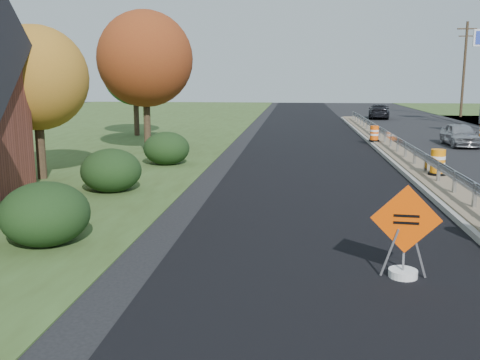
# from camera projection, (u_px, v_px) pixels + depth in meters

# --- Properties ---
(ground) EXTENTS (140.00, 140.00, 0.00)m
(ground) POSITION_uv_depth(u_px,v_px,m) (453.00, 199.00, 17.44)
(ground) COLOR black
(ground) RESTS_ON ground
(milled_overlay) EXTENTS (7.20, 120.00, 0.01)m
(milled_overlay) POSITION_uv_depth(u_px,v_px,m) (310.00, 154.00, 27.66)
(milled_overlay) COLOR black
(milled_overlay) RESTS_ON ground
(median) EXTENTS (1.60, 55.00, 0.23)m
(median) POSITION_uv_depth(u_px,v_px,m) (405.00, 160.00, 25.23)
(median) COLOR gray
(median) RESTS_ON ground
(guardrail) EXTENTS (0.10, 46.15, 0.72)m
(guardrail) POSITION_uv_depth(u_px,v_px,m) (402.00, 144.00, 26.09)
(guardrail) COLOR silver
(guardrail) RESTS_ON median
(utility_pole_north) EXTENTS (1.90, 0.26, 9.40)m
(utility_pole_north) POSITION_uv_depth(u_px,v_px,m) (464.00, 68.00, 53.44)
(utility_pole_north) COLOR #473523
(utility_pole_north) RESTS_ON ground
(hedge_south) EXTENTS (2.09, 2.09, 1.52)m
(hedge_south) POSITION_uv_depth(u_px,v_px,m) (45.00, 214.00, 12.56)
(hedge_south) COLOR black
(hedge_south) RESTS_ON ground
(hedge_mid) EXTENTS (2.09, 2.09, 1.52)m
(hedge_mid) POSITION_uv_depth(u_px,v_px,m) (111.00, 170.00, 18.47)
(hedge_mid) COLOR black
(hedge_mid) RESTS_ON ground
(hedge_north) EXTENTS (2.09, 2.09, 1.52)m
(hedge_north) POSITION_uv_depth(u_px,v_px,m) (167.00, 148.00, 24.28)
(hedge_north) COLOR black
(hedge_north) RESTS_ON ground
(tree_near_yellow) EXTENTS (3.96, 3.96, 5.88)m
(tree_near_yellow) POSITION_uv_depth(u_px,v_px,m) (36.00, 78.00, 20.19)
(tree_near_yellow) COLOR #473523
(tree_near_yellow) RESTS_ON ground
(tree_near_red) EXTENTS (4.95, 4.95, 7.35)m
(tree_near_red) POSITION_uv_depth(u_px,v_px,m) (145.00, 59.00, 27.62)
(tree_near_red) COLOR #473523
(tree_near_red) RESTS_ON ground
(tree_near_back) EXTENTS (4.29, 4.29, 6.37)m
(tree_near_back) POSITION_uv_depth(u_px,v_px,m) (135.00, 73.00, 35.87)
(tree_near_back) COLOR #473523
(tree_near_back) RESTS_ON ground
(caution_sign) EXTENTS (1.36, 0.57, 1.88)m
(caution_sign) POSITION_uv_depth(u_px,v_px,m) (404.00, 255.00, 10.51)
(caution_sign) COLOR white
(caution_sign) RESTS_ON ground
(barrel_median_mid) EXTENTS (0.67, 0.67, 0.99)m
(barrel_median_mid) POSITION_uv_depth(u_px,v_px,m) (438.00, 163.00, 20.48)
(barrel_median_mid) COLOR black
(barrel_median_mid) RESTS_ON median
(barrel_median_far) EXTENTS (0.62, 0.62, 0.91)m
(barrel_median_far) POSITION_uv_depth(u_px,v_px,m) (374.00, 134.00, 31.51)
(barrel_median_far) COLOR black
(barrel_median_far) RESTS_ON median
(car_silver) EXTENTS (1.59, 3.91, 1.33)m
(car_silver) POSITION_uv_depth(u_px,v_px,m) (460.00, 135.00, 31.08)
(car_silver) COLOR #ADACB1
(car_silver) RESTS_ON ground
(car_dark_far) EXTENTS (2.54, 5.00, 1.39)m
(car_dark_far) POSITION_uv_depth(u_px,v_px,m) (379.00, 111.00, 52.31)
(car_dark_far) COLOR black
(car_dark_far) RESTS_ON ground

